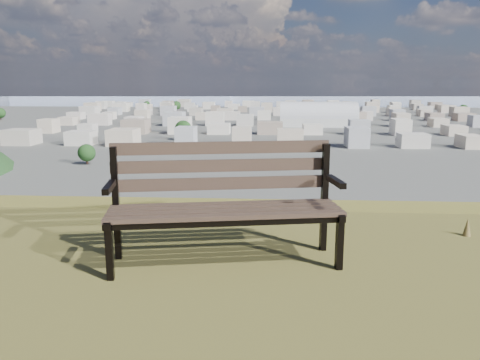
{
  "coord_description": "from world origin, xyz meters",
  "views": [
    {
      "loc": [
        0.44,
        -1.32,
        26.46
      ],
      "look_at": [
        0.1,
        4.32,
        25.3
      ],
      "focal_mm": 35.0,
      "sensor_mm": 36.0,
      "label": 1
    }
  ],
  "objects": [
    {
      "name": "park_bench",
      "position": [
        0.08,
        2.43,
        25.55
      ],
      "size": [
        1.95,
        0.92,
        0.98
      ],
      "rotation": [
        0.0,
        0.0,
        0.18
      ],
      "color": "#452F27",
      "rests_on": "hilltop_mesa"
    },
    {
      "name": "arena",
      "position": [
        32.07,
        299.25,
        4.79
      ],
      "size": [
        48.5,
        21.3,
        20.31
      ],
      "rotation": [
        0.0,
        0.0,
        -0.02
      ],
      "color": "silver",
      "rests_on": "ground"
    },
    {
      "name": "city_blocks",
      "position": [
        0.0,
        394.44,
        3.5
      ],
      "size": [
        395.0,
        361.0,
        7.0
      ],
      "color": "beige",
      "rests_on": "ground"
    },
    {
      "name": "city_trees",
      "position": [
        -26.39,
        319.0,
        4.83
      ],
      "size": [
        406.52,
        387.2,
        9.98
      ],
      "color": "#301E18",
      "rests_on": "ground"
    },
    {
      "name": "bay_water",
      "position": [
        0.0,
        900.0,
        0.0
      ],
      "size": [
        2400.0,
        700.0,
        0.12
      ],
      "primitive_type": "cube",
      "color": "#8695AB",
      "rests_on": "ground"
    },
    {
      "name": "far_hills",
      "position": [
        -60.92,
        1402.93,
        25.47
      ],
      "size": [
        2050.0,
        340.0,
        60.0
      ],
      "color": "#A2AEC9",
      "rests_on": "ground"
    }
  ]
}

